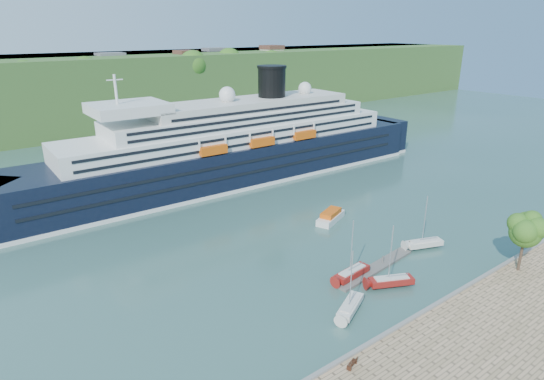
{
  "coord_description": "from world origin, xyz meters",
  "views": [
    {
      "loc": [
        -44.82,
        -25.92,
        32.95
      ],
      "look_at": [
        -2.38,
        30.0,
        7.89
      ],
      "focal_mm": 30.0,
      "sensor_mm": 36.0,
      "label": 1
    }
  ],
  "objects": [
    {
      "name": "quay_coping",
      "position": [
        0.0,
        -0.2,
        1.15
      ],
      "size": [
        220.0,
        0.5,
        0.3
      ],
      "primitive_type": "cube",
      "color": "slate",
      "rests_on": "promenade"
    },
    {
      "name": "cruise_ship",
      "position": [
        7.09,
        58.38,
        12.58
      ],
      "size": [
        112.41,
        19.06,
        25.16
      ],
      "primitive_type": null,
      "rotation": [
        0.0,
        0.0,
        -0.02
      ],
      "color": "black",
      "rests_on": "ground"
    },
    {
      "name": "promenade_tree",
      "position": [
        16.66,
        -2.03,
        5.73
      ],
      "size": [
        5.71,
        5.71,
        9.45
      ],
      "primitive_type": null,
      "color": "#2E5D18",
      "rests_on": "promenade"
    },
    {
      "name": "tender_launch",
      "position": [
        9.36,
        27.9,
        1.02
      ],
      "size": [
        7.77,
        5.1,
        2.04
      ],
      "primitive_type": null,
      "rotation": [
        0.0,
        0.0,
        0.38
      ],
      "color": "#D8520C",
      "rests_on": "ground"
    },
    {
      "name": "floating_pontoon",
      "position": [
        2.29,
        11.34,
        0.18
      ],
      "size": [
        16.44,
        3.74,
        0.36
      ],
      "primitive_type": null,
      "rotation": [
        0.0,
        0.0,
        0.11
      ],
      "color": "#655F59",
      "rests_on": "ground"
    },
    {
      "name": "sailboat_red",
      "position": [
        0.28,
        6.91,
        4.32
      ],
      "size": [
        6.82,
        4.59,
        8.63
      ],
      "primitive_type": null,
      "rotation": [
        0.0,
        0.0,
        -0.45
      ],
      "color": "maroon",
      "rests_on": "ground"
    },
    {
      "name": "sailboat_white_near",
      "position": [
        -8.38,
        6.2,
        4.1
      ],
      "size": [
        6.49,
        4.32,
        8.2
      ],
      "primitive_type": null,
      "rotation": [
        0.0,
        0.0,
        0.44
      ],
      "color": "silver",
      "rests_on": "ground"
    },
    {
      "name": "park_bench",
      "position": [
        -16.2,
        -1.41,
        1.49
      ],
      "size": [
        1.63,
        1.05,
        0.97
      ],
      "primitive_type": null,
      "rotation": [
        0.0,
        0.0,
        0.3
      ],
      "color": "#472414",
      "rests_on": "promenade"
    },
    {
      "name": "sailboat_extra",
      "position": [
        -2.36,
        11.59,
        4.27
      ],
      "size": [
        6.75,
        2.48,
        8.53
      ],
      "primitive_type": null,
      "rotation": [
        0.0,
        0.0,
        0.1
      ],
      "color": "maroon",
      "rests_on": "ground"
    },
    {
      "name": "sailboat_white_far",
      "position": [
        13.6,
        11.12,
        4.24
      ],
      "size": [
        6.78,
        4.05,
        8.48
      ],
      "primitive_type": null,
      "rotation": [
        0.0,
        0.0,
        -0.37
      ],
      "color": "silver",
      "rests_on": "ground"
    },
    {
      "name": "ground",
      "position": [
        0.0,
        0.0,
        0.0
      ],
      "size": [
        400.0,
        400.0,
        0.0
      ],
      "primitive_type": "plane",
      "color": "#2D5047",
      "rests_on": "ground"
    },
    {
      "name": "far_hillside",
      "position": [
        0.0,
        145.0,
        12.0
      ],
      "size": [
        400.0,
        50.0,
        24.0
      ],
      "primitive_type": "cube",
      "color": "#2C5421",
      "rests_on": "ground"
    }
  ]
}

